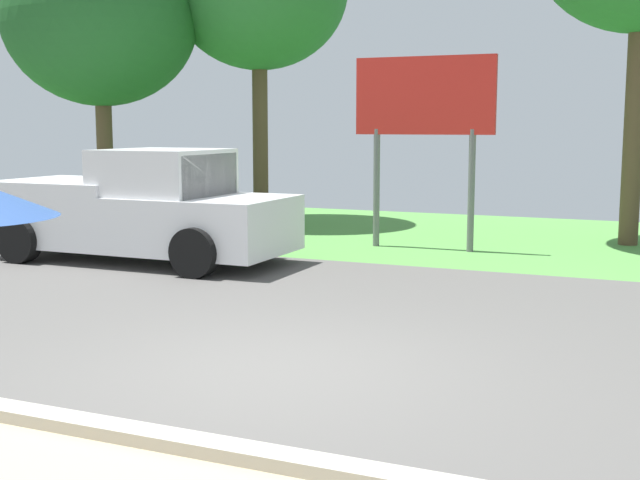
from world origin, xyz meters
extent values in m
cube|color=#565451|center=(0.00, 2.00, -0.05)|extent=(40.00, 8.00, 0.10)
cube|color=#539543|center=(0.00, 10.00, -0.05)|extent=(40.00, 8.00, 0.10)
cube|color=#B2AD9E|center=(0.00, -2.00, 0.05)|extent=(40.00, 0.24, 0.10)
cube|color=silver|center=(-4.87, 4.73, 0.68)|extent=(5.20, 2.00, 0.90)
cube|color=silver|center=(-4.37, 4.73, 1.43)|extent=(1.80, 1.84, 0.90)
cube|color=#2D3842|center=(-3.52, 4.73, 1.43)|extent=(0.10, 1.70, 0.77)
cube|color=silver|center=(-6.17, 4.73, 1.23)|extent=(2.40, 2.00, 0.20)
cylinder|color=black|center=(-3.17, 5.73, 0.38)|extent=(0.76, 0.28, 0.76)
cylinder|color=black|center=(-3.17, 3.73, 0.38)|extent=(0.76, 0.28, 0.76)
cylinder|color=black|center=(-6.57, 5.73, 0.38)|extent=(0.76, 0.28, 0.76)
cylinder|color=black|center=(-6.57, 3.73, 0.38)|extent=(0.76, 0.28, 0.76)
cylinder|color=slate|center=(-1.77, 7.91, 1.10)|extent=(0.12, 0.12, 2.20)
cylinder|color=slate|center=(0.03, 7.91, 1.10)|extent=(0.12, 0.12, 2.20)
cube|color=red|center=(-0.87, 7.91, 2.80)|extent=(2.60, 0.10, 1.40)
cylinder|color=brown|center=(-5.63, 10.62, 2.04)|extent=(0.36, 0.36, 4.09)
cylinder|color=brown|center=(2.60, 9.99, 2.25)|extent=(0.36, 0.36, 4.50)
cylinder|color=brown|center=(-8.46, 8.50, 1.63)|extent=(0.36, 0.36, 3.27)
ellipsoid|color=#1E5623|center=(-8.46, 8.50, 4.63)|extent=(4.29, 4.29, 3.90)
camera|label=1|loc=(3.40, -6.76, 2.28)|focal=46.45mm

